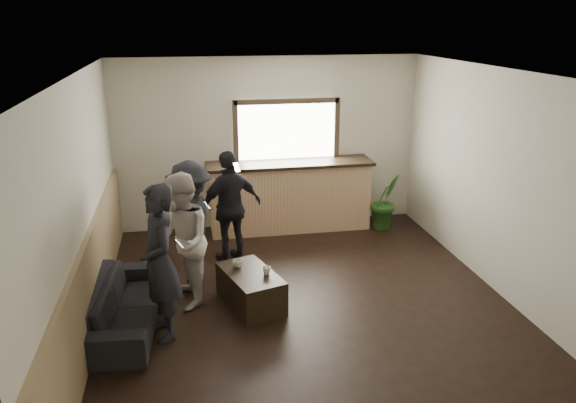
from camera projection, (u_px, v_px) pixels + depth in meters
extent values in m
cube|color=black|center=(307.00, 307.00, 6.88)|extent=(5.00, 6.00, 0.01)
cube|color=silver|center=(310.00, 74.00, 6.00)|extent=(5.00, 6.00, 0.01)
cube|color=beige|center=(268.00, 143.00, 9.24)|extent=(5.00, 0.01, 2.80)
cube|color=beige|center=(410.00, 338.00, 3.64)|extent=(5.00, 0.01, 2.80)
cube|color=beige|center=(81.00, 212.00, 6.00)|extent=(0.01, 6.00, 2.80)
cube|color=beige|center=(507.00, 187.00, 6.89)|extent=(0.01, 6.00, 2.80)
cube|color=#977B55|center=(92.00, 283.00, 6.27)|extent=(0.06, 5.90, 1.10)
cube|color=tan|center=(290.00, 197.00, 9.26)|extent=(2.60, 0.60, 1.10)
cube|color=black|center=(290.00, 163.00, 9.08)|extent=(2.70, 0.68, 0.05)
cube|color=white|center=(287.00, 131.00, 9.19)|extent=(1.60, 0.06, 0.90)
cube|color=#3F3326|center=(287.00, 101.00, 9.01)|extent=(1.72, 0.08, 0.08)
cube|color=#3F3326|center=(236.00, 133.00, 9.02)|extent=(0.08, 0.08, 1.06)
cube|color=#3F3326|center=(337.00, 130.00, 9.31)|extent=(0.08, 0.08, 1.06)
imported|color=black|center=(124.00, 305.00, 6.38)|extent=(0.87, 1.91, 0.54)
cube|color=black|center=(251.00, 288.00, 6.88)|extent=(0.80, 1.08, 0.43)
imported|color=silver|center=(238.00, 263.00, 6.95)|extent=(0.15, 0.15, 0.09)
imported|color=silver|center=(266.00, 271.00, 6.76)|extent=(0.13, 0.13, 0.09)
imported|color=#2D6623|center=(385.00, 201.00, 9.33)|extent=(0.63, 0.57, 0.94)
imported|color=black|center=(160.00, 263.00, 6.01)|extent=(0.57, 0.72, 1.75)
cube|color=black|center=(179.00, 243.00, 6.04)|extent=(0.11, 0.09, 0.12)
cube|color=silver|center=(179.00, 243.00, 6.04)|extent=(0.09, 0.08, 0.11)
imported|color=beige|center=(182.00, 241.00, 6.70)|extent=(0.74, 0.89, 1.66)
cube|color=black|center=(199.00, 228.00, 6.72)|extent=(0.10, 0.08, 0.12)
cube|color=silver|center=(199.00, 228.00, 6.71)|extent=(0.08, 0.07, 0.11)
imported|color=black|center=(191.00, 221.00, 7.41)|extent=(0.75, 1.13, 1.63)
cube|color=black|center=(207.00, 205.00, 7.35)|extent=(0.10, 0.08, 0.12)
cube|color=silver|center=(207.00, 205.00, 7.34)|extent=(0.08, 0.07, 0.11)
imported|color=black|center=(231.00, 207.00, 7.94)|extent=(1.04, 0.74, 1.63)
cube|color=black|center=(237.00, 167.00, 7.57)|extent=(0.10, 0.11, 0.12)
cube|color=silver|center=(237.00, 167.00, 7.56)|extent=(0.09, 0.09, 0.11)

